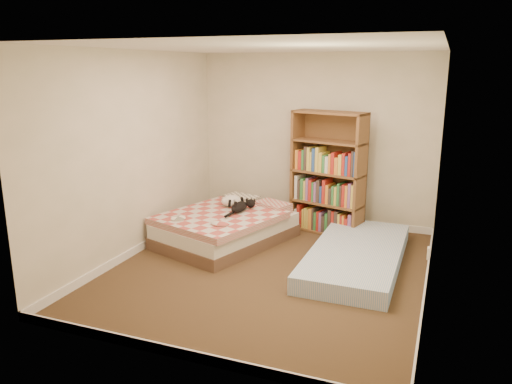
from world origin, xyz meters
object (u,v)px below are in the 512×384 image
(bed, at_px, (227,226))
(white_dog, at_px, (231,201))
(black_cat, at_px, (240,206))
(bookshelf, at_px, (328,190))
(floor_mattress, at_px, (356,256))

(bed, height_order, white_dog, white_dog)
(black_cat, xyz_separation_m, white_dog, (-0.21, 0.18, 0.01))
(bookshelf, xyz_separation_m, floor_mattress, (0.62, -1.06, -0.51))
(floor_mattress, xyz_separation_m, black_cat, (-1.62, 0.26, 0.38))
(white_dog, bearing_deg, bookshelf, 51.83)
(bookshelf, height_order, floor_mattress, bookshelf)
(bed, bearing_deg, bookshelf, 56.37)
(white_dog, bearing_deg, black_cat, -15.71)
(bed, distance_m, white_dog, 0.40)
(bookshelf, relative_size, floor_mattress, 0.76)
(bookshelf, bearing_deg, white_dog, -137.45)
(bed, xyz_separation_m, black_cat, (0.15, 0.11, 0.27))
(bed, relative_size, bookshelf, 1.19)
(bed, bearing_deg, floor_mattress, 13.19)
(bed, xyz_separation_m, floor_mattress, (1.77, -0.15, -0.11))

